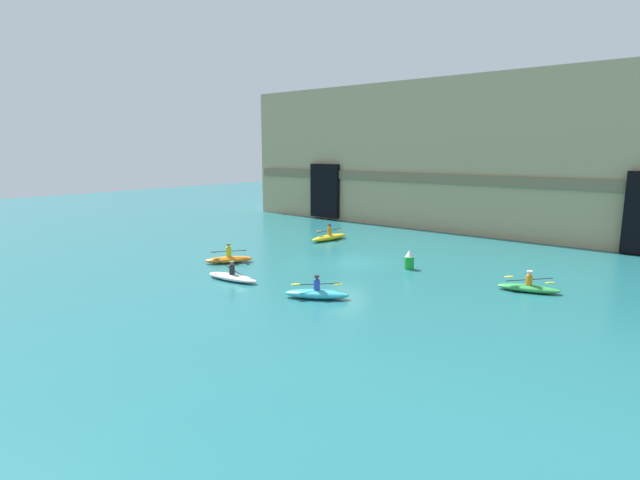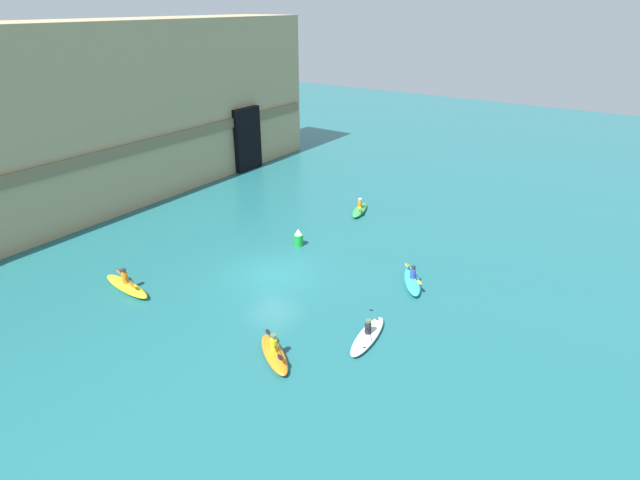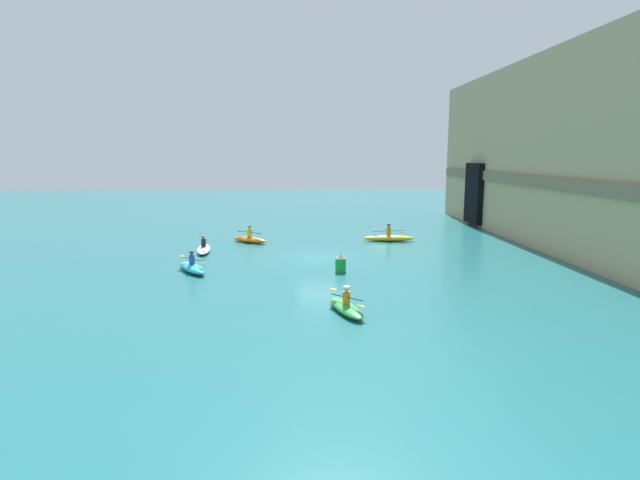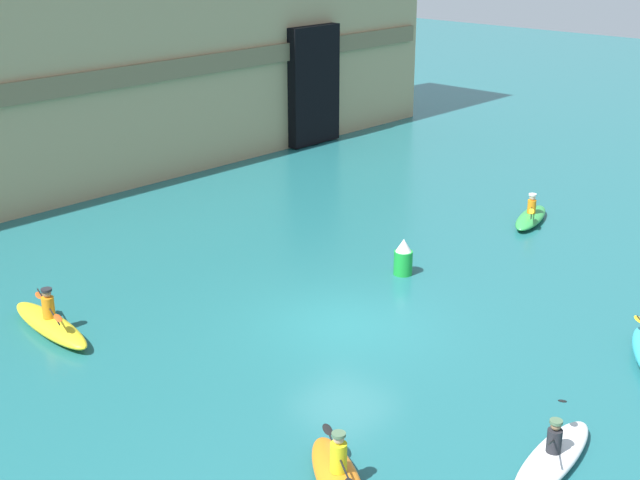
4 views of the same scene
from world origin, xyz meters
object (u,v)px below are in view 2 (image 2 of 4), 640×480
at_px(kayak_cyan, 412,281).
at_px(kayak_orange, 274,353).
at_px(kayak_yellow, 126,286).
at_px(marker_buoy, 298,238).
at_px(kayak_white, 368,335).
at_px(kayak_green, 360,209).

xyz_separation_m(kayak_cyan, kayak_orange, (-8.83, 2.17, 0.00)).
height_order(kayak_yellow, marker_buoy, kayak_yellow).
bearing_deg(kayak_yellow, kayak_cyan, -138.45).
distance_m(kayak_yellow, kayak_white, 12.86).
bearing_deg(marker_buoy, kayak_cyan, -92.68).
xyz_separation_m(kayak_green, kayak_white, (-12.62, -7.83, -0.01)).
xyz_separation_m(kayak_green, marker_buoy, (-6.78, 0.36, 0.31)).
bearing_deg(kayak_yellow, kayak_orange, -174.63).
height_order(kayak_cyan, kayak_white, kayak_white).
bearing_deg(kayak_cyan, marker_buoy, -124.42).
xyz_separation_m(kayak_yellow, kayak_white, (3.43, -12.39, -0.05)).
distance_m(kayak_orange, kayak_white, 4.23).
relative_size(kayak_white, marker_buoy, 2.97).
height_order(kayak_cyan, kayak_orange, kayak_orange).
relative_size(kayak_yellow, kayak_orange, 1.29).
xyz_separation_m(kayak_yellow, marker_buoy, (9.27, -4.21, 0.26)).
bearing_deg(kayak_green, kayak_orange, -177.95).
bearing_deg(kayak_cyan, kayak_white, -27.45).
bearing_deg(kayak_white, kayak_yellow, 98.54).
bearing_deg(kayak_white, kayak_green, 24.87).
bearing_deg(kayak_orange, marker_buoy, -24.24).
bearing_deg(marker_buoy, kayak_yellow, 155.61).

